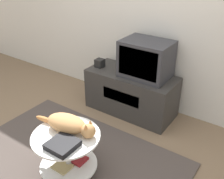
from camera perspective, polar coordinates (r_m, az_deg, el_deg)
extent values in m
plane|color=#7F664C|center=(2.55, -10.22, -16.29)|extent=(12.00, 12.00, 0.00)
cube|color=#4C423D|center=(2.54, -10.24, -16.13)|extent=(2.03, 1.47, 0.02)
cube|color=#33302D|center=(3.14, 4.18, -0.69)|extent=(1.05, 0.47, 0.50)
cube|color=black|center=(2.94, 1.88, -1.63)|extent=(0.47, 0.01, 0.14)
cube|color=#333338|center=(2.91, 7.47, 6.62)|extent=(0.53, 0.39, 0.41)
cube|color=black|center=(2.74, 5.56, 5.61)|extent=(0.46, 0.01, 0.32)
cube|color=black|center=(3.18, -2.68, 5.77)|extent=(0.10, 0.10, 0.10)
cylinder|color=#B2B2B7|center=(2.46, -9.20, -17.38)|extent=(0.24, 0.24, 0.01)
cylinder|color=#B7B7BC|center=(2.32, -9.57, -14.02)|extent=(0.04, 0.04, 0.40)
cylinder|color=white|center=(2.39, -9.38, -15.78)|extent=(0.49, 0.49, 0.01)
cylinder|color=white|center=(2.19, -10.02, -9.96)|extent=(0.56, 0.56, 0.02)
cube|color=maroon|center=(2.41, -7.62, -14.67)|extent=(0.17, 0.13, 0.02)
cube|color=tan|center=(2.36, -10.77, -16.17)|extent=(0.16, 0.13, 0.01)
cube|color=black|center=(2.06, -10.73, -11.71)|extent=(0.21, 0.21, 0.05)
ellipsoid|color=tan|center=(2.20, -9.89, -7.19)|extent=(0.38, 0.25, 0.14)
sphere|color=tan|center=(2.11, -5.17, -8.94)|extent=(0.12, 0.12, 0.12)
cone|color=#D18447|center=(2.09, -4.77, -7.11)|extent=(0.04, 0.04, 0.04)
cone|color=#D18447|center=(2.05, -5.72, -8.06)|extent=(0.04, 0.04, 0.04)
ellipsoid|color=#D18447|center=(2.35, -14.53, -6.28)|extent=(0.18, 0.06, 0.05)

